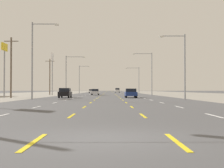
# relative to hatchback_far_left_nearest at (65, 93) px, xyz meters

# --- Properties ---
(ground_plane) EXTENTS (572.00, 572.00, 0.00)m
(ground_plane) POSITION_rel_hatchback_far_left_nearest_xyz_m (6.88, 25.94, -0.78)
(ground_plane) COLOR #4C4C4F
(lot_apron_left) EXTENTS (28.00, 440.00, 0.01)m
(lot_apron_left) POSITION_rel_hatchback_far_left_nearest_xyz_m (-17.87, 25.94, -0.78)
(lot_apron_left) COLOR gray
(lot_apron_left) RESTS_ON ground
(lot_apron_right) EXTENTS (28.00, 440.00, 0.01)m
(lot_apron_right) POSITION_rel_hatchback_far_left_nearest_xyz_m (31.63, 25.94, -0.78)
(lot_apron_right) COLOR gray
(lot_apron_right) RESTS_ON ground
(lane_markings) EXTENTS (10.64, 227.60, 0.01)m
(lane_markings) POSITION_rel_hatchback_far_left_nearest_xyz_m (6.88, 64.44, -0.78)
(lane_markings) COLOR white
(lane_markings) RESTS_ON ground
(signal_span_wire) EXTENTS (26.16, 0.52, 8.89)m
(signal_span_wire) POSITION_rel_hatchback_far_left_nearest_xyz_m (6.92, -32.05, 4.59)
(signal_span_wire) COLOR brown
(signal_span_wire) RESTS_ON ground
(hatchback_far_left_nearest) EXTENTS (1.72, 3.90, 1.54)m
(hatchback_far_left_nearest) POSITION_rel_hatchback_far_left_nearest_xyz_m (0.00, 0.00, 0.00)
(hatchback_far_left_nearest) COLOR black
(hatchback_far_left_nearest) RESTS_ON ground
(sedan_inner_right_near) EXTENTS (1.80, 4.50, 1.46)m
(sedan_inner_right_near) POSITION_rel_hatchback_far_left_nearest_xyz_m (10.37, 0.66, -0.03)
(sedan_inner_right_near) COLOR navy
(sedan_inner_right_near) RESTS_ON ground
(sedan_inner_left_mid) EXTENTS (1.80, 4.50, 1.46)m
(sedan_inner_left_mid) POSITION_rel_hatchback_far_left_nearest_xyz_m (3.52, 26.49, -0.03)
(sedan_inner_left_mid) COLOR silver
(sedan_inner_left_mid) RESTS_ON ground
(sedan_far_left_midfar) EXTENTS (1.80, 4.50, 1.46)m
(sedan_far_left_midfar) POSITION_rel_hatchback_far_left_nearest_xyz_m (-0.20, 72.70, -0.03)
(sedan_far_left_midfar) COLOR white
(sedan_far_left_midfar) RESTS_ON ground
(suv_inner_right_far) EXTENTS (1.98, 4.90, 1.98)m
(suv_inner_right_far) POSITION_rel_hatchback_far_left_nearest_xyz_m (10.50, 87.49, 0.24)
(suv_inner_right_far) COLOR white
(suv_inner_right_far) RESTS_ON ground
(pole_sign_left_row_1) EXTENTS (0.24, 2.37, 8.78)m
(pole_sign_left_row_1) POSITION_rel_hatchback_far_left_nearest_xyz_m (-9.95, 1.19, 5.87)
(pole_sign_left_row_1) COLOR gray
(pole_sign_left_row_1) RESTS_ON ground
(pole_sign_left_row_2) EXTENTS (0.24, 2.04, 10.43)m
(pole_sign_left_row_2) POSITION_rel_hatchback_far_left_nearest_xyz_m (-7.24, 27.91, 7.12)
(pole_sign_left_row_2) COLOR gray
(pole_sign_left_row_2) RESTS_ON ground
(streetlight_left_row_0) EXTENTS (3.61, 0.26, 10.26)m
(streetlight_left_row_0) POSITION_rel_hatchback_far_left_nearest_xyz_m (-2.95, -7.57, 5.06)
(streetlight_left_row_0) COLOR gray
(streetlight_left_row_0) RESTS_ON ground
(streetlight_right_row_0) EXTENTS (3.49, 0.26, 8.69)m
(streetlight_right_row_0) POSITION_rel_hatchback_far_left_nearest_xyz_m (16.68, -7.57, 4.24)
(streetlight_right_row_0) COLOR gray
(streetlight_right_row_0) RESTS_ON ground
(streetlight_left_row_1) EXTENTS (4.64, 0.26, 9.30)m
(streetlight_left_row_1) POSITION_rel_hatchback_far_left_nearest_xyz_m (-2.76, 24.07, 4.69)
(streetlight_left_row_1) COLOR gray
(streetlight_left_row_1) RESTS_ON ground
(streetlight_right_row_1) EXTENTS (4.65, 0.26, 10.07)m
(streetlight_right_row_1) POSITION_rel_hatchback_far_left_nearest_xyz_m (16.54, 24.07, 5.09)
(streetlight_right_row_1) COLOR gray
(streetlight_right_row_1) RESTS_ON ground
(streetlight_left_row_2) EXTENTS (3.64, 0.26, 9.51)m
(streetlight_left_row_2) POSITION_rel_hatchback_far_left_nearest_xyz_m (-2.92, 55.71, 4.68)
(streetlight_left_row_2) COLOR gray
(streetlight_left_row_2) RESTS_ON ground
(streetlight_right_row_2) EXTENTS (4.65, 0.26, 8.93)m
(streetlight_right_row_2) POSITION_rel_hatchback_far_left_nearest_xyz_m (16.49, 55.71, 4.49)
(streetlight_right_row_2) COLOR gray
(streetlight_right_row_2) RESTS_ON ground
(utility_pole_left_row_0) EXTENTS (2.20, 0.26, 9.47)m
(utility_pole_left_row_0) POSITION_rel_hatchback_far_left_nearest_xyz_m (-8.39, -0.32, 4.15)
(utility_pole_left_row_0) COLOR brown
(utility_pole_left_row_0) RESTS_ON ground
(utility_pole_left_row_1) EXTENTS (2.20, 0.26, 8.99)m
(utility_pole_left_row_1) POSITION_rel_hatchback_far_left_nearest_xyz_m (-7.87, 28.01, 3.91)
(utility_pole_left_row_1) COLOR brown
(utility_pole_left_row_1) RESTS_ON ground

